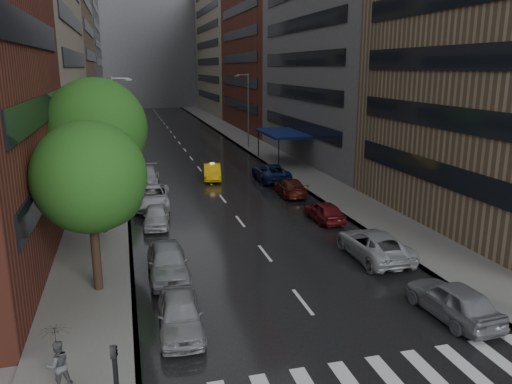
% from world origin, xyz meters
% --- Properties ---
extents(ground, '(220.00, 220.00, 0.00)m').
position_xyz_m(ground, '(0.00, 0.00, 0.00)').
color(ground, gray).
rests_on(ground, ground).
extents(road, '(14.00, 140.00, 0.01)m').
position_xyz_m(road, '(0.00, 50.00, 0.01)').
color(road, black).
rests_on(road, ground).
extents(sidewalk_left, '(4.00, 140.00, 0.15)m').
position_xyz_m(sidewalk_left, '(-9.00, 50.00, 0.07)').
color(sidewalk_left, gray).
rests_on(sidewalk_left, ground).
extents(sidewalk_right, '(4.00, 140.00, 0.15)m').
position_xyz_m(sidewalk_right, '(9.00, 50.00, 0.07)').
color(sidewalk_right, gray).
rests_on(sidewalk_right, ground).
extents(crosswalk, '(13.15, 2.80, 0.01)m').
position_xyz_m(crosswalk, '(0.20, -2.00, 0.01)').
color(crosswalk, silver).
rests_on(crosswalk, ground).
extents(buildings_left, '(8.00, 108.00, 38.00)m').
position_xyz_m(buildings_left, '(-15.00, 58.79, 15.99)').
color(buildings_left, maroon).
rests_on(buildings_left, ground).
extents(buildings_right, '(8.05, 109.10, 36.00)m').
position_xyz_m(buildings_right, '(15.00, 56.70, 15.03)').
color(buildings_right, '#937A5B').
rests_on(buildings_right, ground).
extents(building_far, '(40.00, 14.00, 32.00)m').
position_xyz_m(building_far, '(0.00, 118.00, 16.00)').
color(building_far, slate).
rests_on(building_far, ground).
extents(tree_near, '(4.88, 4.88, 7.78)m').
position_xyz_m(tree_near, '(-8.60, 7.35, 5.32)').
color(tree_near, '#382619').
rests_on(tree_near, ground).
extents(tree_mid, '(5.87, 5.87, 9.36)m').
position_xyz_m(tree_mid, '(-8.60, 15.67, 6.41)').
color(tree_mid, '#382619').
rests_on(tree_mid, ground).
extents(tree_far, '(5.25, 5.25, 8.36)m').
position_xyz_m(tree_far, '(-8.60, 34.32, 5.72)').
color(tree_far, '#382619').
rests_on(tree_far, ground).
extents(taxi, '(2.09, 4.41, 1.40)m').
position_xyz_m(taxi, '(0.43, 28.94, 0.70)').
color(taxi, yellow).
rests_on(taxi, ground).
extents(parked_cars_left, '(2.96, 30.56, 1.60)m').
position_xyz_m(parked_cars_left, '(-5.40, 16.84, 0.74)').
color(parked_cars_left, gray).
rests_on(parked_cars_left, ground).
extents(parked_cars_right, '(2.62, 31.02, 1.55)m').
position_xyz_m(parked_cars_right, '(5.40, 15.10, 0.74)').
color(parked_cars_right, gray).
rests_on(parked_cars_right, ground).
extents(ped_black_umbrella, '(0.96, 0.98, 2.09)m').
position_xyz_m(ped_black_umbrella, '(-9.48, 0.16, 1.40)').
color(ped_black_umbrella, '#535358').
rests_on(ped_black_umbrella, sidewalk_left).
extents(street_lamp_left, '(1.74, 0.22, 9.00)m').
position_xyz_m(street_lamp_left, '(-7.72, 30.00, 4.89)').
color(street_lamp_left, gray).
rests_on(street_lamp_left, sidewalk_left).
extents(street_lamp_right, '(1.74, 0.22, 9.00)m').
position_xyz_m(street_lamp_right, '(7.72, 45.00, 4.89)').
color(street_lamp_right, gray).
rests_on(street_lamp_right, sidewalk_right).
extents(awning, '(4.00, 8.00, 3.12)m').
position_xyz_m(awning, '(8.98, 35.00, 3.13)').
color(awning, navy).
rests_on(awning, sidewalk_right).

